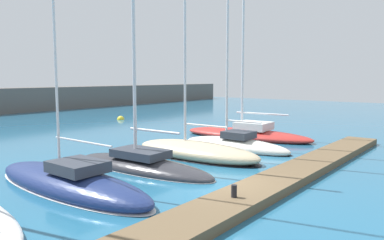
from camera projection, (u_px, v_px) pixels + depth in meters
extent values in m
plane|color=#236084|center=(224.00, 190.00, 15.29)|extent=(120.00, 120.00, 0.00)
cube|color=brown|center=(255.00, 192.00, 14.41)|extent=(30.28, 1.88, 0.36)
ellipsoid|color=navy|center=(69.00, 183.00, 15.34)|extent=(2.65, 9.44, 1.18)
ellipsoid|color=silver|center=(69.00, 189.00, 15.37)|extent=(2.68, 9.54, 0.12)
cylinder|color=silver|center=(82.00, 142.00, 14.51)|extent=(0.12, 3.52, 0.07)
cube|color=#333842|center=(78.00, 166.00, 14.83)|extent=(1.72, 2.10, 0.43)
ellipsoid|color=#2D2D33|center=(142.00, 167.00, 18.69)|extent=(2.68, 8.53, 1.02)
ellipsoid|color=silver|center=(142.00, 169.00, 18.70)|extent=(2.70, 8.62, 0.12)
cylinder|color=silver|center=(133.00, 31.00, 18.18)|extent=(0.17, 0.17, 12.21)
cylinder|color=silver|center=(154.00, 131.00, 17.98)|extent=(0.23, 3.06, 0.12)
cube|color=#333842|center=(141.00, 153.00, 18.64)|extent=(1.76, 2.77, 0.39)
ellipsoid|color=beige|center=(196.00, 151.00, 21.50)|extent=(2.85, 8.13, 1.13)
ellipsoid|color=black|center=(196.00, 157.00, 21.53)|extent=(2.87, 8.21, 0.12)
cylinder|color=silver|center=(185.00, 11.00, 21.08)|extent=(0.14, 0.14, 14.57)
cylinder|color=silver|center=(206.00, 126.00, 20.90)|extent=(0.14, 2.73, 0.10)
ellipsoid|color=silver|center=(235.00, 146.00, 24.02)|extent=(2.18, 7.50, 1.09)
ellipsoid|color=black|center=(235.00, 149.00, 24.03)|extent=(2.20, 7.58, 0.12)
cylinder|color=silver|center=(227.00, 42.00, 23.67)|extent=(0.15, 0.15, 11.93)
cylinder|color=silver|center=(244.00, 122.00, 23.46)|extent=(0.11, 2.44, 0.10)
cube|color=#333842|center=(239.00, 135.00, 23.76)|extent=(1.55, 1.76, 0.44)
ellipsoid|color=#B72D28|center=(246.00, 135.00, 28.43)|extent=(3.71, 10.32, 0.90)
cylinder|color=silver|center=(262.00, 114.00, 27.55)|extent=(0.35, 4.06, 0.11)
cube|color=silver|center=(254.00, 126.00, 28.01)|extent=(2.25, 2.48, 0.56)
sphere|color=yellow|center=(121.00, 120.00, 40.73)|extent=(0.78, 0.78, 0.78)
cylinder|color=black|center=(234.00, 191.00, 13.16)|extent=(0.20, 0.20, 0.44)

